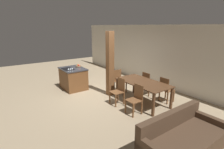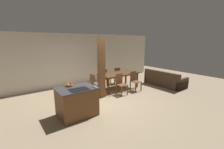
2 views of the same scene
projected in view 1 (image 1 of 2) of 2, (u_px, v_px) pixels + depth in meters
ground_plane at (99, 95)px, 6.92m from camera, size 16.00×16.00×0.00m
wall_back at (151, 55)px, 8.16m from camera, size 11.20×0.08×2.70m
kitchen_island at (73, 78)px, 7.54m from camera, size 1.16×0.91×0.92m
fruit_bowl at (78, 66)px, 7.66m from camera, size 0.24×0.24×0.12m
wine_glass_near at (68, 69)px, 6.77m from camera, size 0.06×0.06×0.16m
wine_glass_middle at (70, 69)px, 6.81m from camera, size 0.06×0.06×0.16m
wine_glass_far at (72, 68)px, 6.86m from camera, size 0.06×0.06×0.16m
dining_table at (143, 84)px, 6.06m from camera, size 1.92×0.99×0.78m
dining_chair_near_left at (119, 91)px, 6.05m from camera, size 0.40×0.40×0.91m
dining_chair_near_right at (136, 99)px, 5.37m from camera, size 0.40×0.40×0.91m
dining_chair_far_left at (148, 83)px, 6.85m from camera, size 0.40×0.40×0.91m
dining_chair_far_right at (166, 89)px, 6.17m from camera, size 0.40×0.40×0.91m
dining_chair_head_end at (119, 81)px, 7.16m from camera, size 0.40×0.40×0.91m
couch at (183, 140)px, 3.76m from camera, size 0.95×2.07×0.81m
timber_post at (110, 64)px, 6.65m from camera, size 0.24×0.24×2.47m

